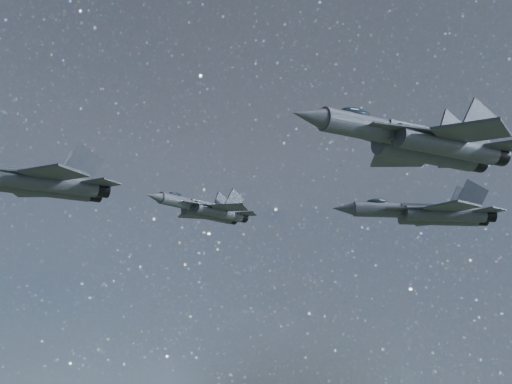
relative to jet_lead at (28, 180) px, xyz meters
name	(u,v)px	position (x,y,z in m)	size (l,w,h in m)	color
jet_lead	(28,180)	(0.00, 0.00, 0.00)	(18.29, 12.79, 4.61)	#343942
jet_left	(205,209)	(22.70, 17.67, 2.90)	(15.41, 10.12, 3.96)	#343942
jet_right	(421,142)	(25.01, -22.33, 0.20)	(19.60, 13.69, 4.93)	#343942
jet_slot	(429,213)	(37.54, -5.84, -0.89)	(16.81, 11.34, 4.24)	#343942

